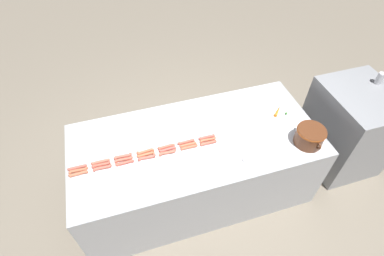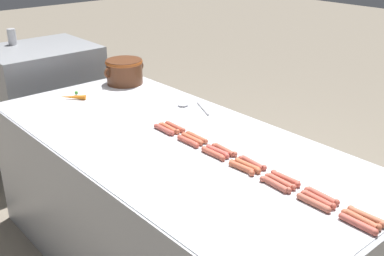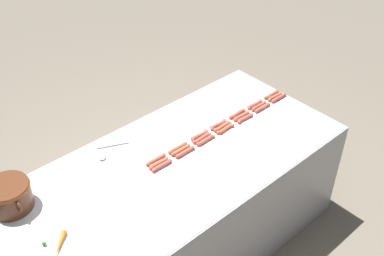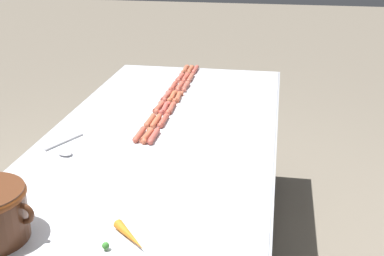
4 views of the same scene
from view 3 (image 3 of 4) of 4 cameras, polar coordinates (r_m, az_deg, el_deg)
The scene contains 26 objects.
ground_plane at distance 3.63m, azimuth -1.72°, elevation -14.05°, with size 20.00×20.00×0.00m, color #756B5B.
griddle_counter at distance 3.32m, azimuth -1.85°, elevation -9.56°, with size 1.08×2.31×0.84m.
hot_dog_0 at distance 3.64m, azimuth 10.56°, elevation 3.63°, with size 0.03×0.16×0.03m.
hot_dog_1 at distance 3.51m, azimuth 8.59°, elevation 2.47°, with size 0.03×0.16×0.03m.
hot_dog_2 at distance 3.39m, azimuth 6.51°, elevation 1.22°, with size 0.04×0.16×0.03m.
hot_dog_3 at distance 3.27m, azimuth 4.08°, elevation -0.12°, with size 0.04×0.16×0.03m.
hot_dog_4 at distance 3.17m, azimuth 1.67°, elevation -1.50°, with size 0.03×0.16×0.03m.
hot_dog_5 at distance 3.07m, azimuth -0.84°, elevation -2.96°, with size 0.03×0.16×0.03m.
hot_dog_6 at distance 2.98m, azimuth -3.72°, elevation -4.61°, with size 0.03×0.16×0.03m.
hot_dog_7 at distance 3.65m, azimuth 10.09°, elevation 3.81°, with size 0.03×0.16×0.03m.
hot_dog_8 at distance 3.53m, azimuth 8.17°, elevation 2.69°, with size 0.03×0.16×0.03m.
hot_dog_9 at distance 3.41m, azimuth 6.04°, elevation 1.47°, with size 0.03×0.16×0.03m.
hot_dog_10 at distance 3.30m, azimuth 3.72°, elevation 0.19°, with size 0.03×0.16×0.03m.
hot_dog_11 at distance 3.19m, azimuth 1.22°, elevation -1.24°, with size 0.04×0.16×0.03m.
hot_dog_12 at distance 3.09m, azimuth -1.39°, elevation -2.71°, with size 0.03×0.16×0.03m.
hot_dog_13 at distance 3.00m, azimuth -4.09°, elevation -4.28°, with size 0.04×0.16×0.03m.
hot_dog_14 at distance 3.67m, azimuth 9.69°, elevation 4.05°, with size 0.03×0.16×0.03m.
hot_dog_15 at distance 3.54m, azimuth 7.68°, elevation 2.88°, with size 0.03×0.16×0.03m.
hot_dog_16 at distance 3.43m, azimuth 5.55°, elevation 1.73°, with size 0.03×0.16×0.03m.
hot_dog_17 at distance 3.31m, azimuth 3.24°, elevation 0.44°, with size 0.04×0.16×0.03m.
hot_dog_18 at distance 3.21m, azimuth 0.92°, elevation -0.88°, with size 0.04×0.16×0.03m.
hot_dog_19 at distance 3.11m, azimuth -1.77°, elevation -2.44°, with size 0.03×0.16×0.03m.
hot_dog_20 at distance 3.03m, azimuth -4.43°, elevation -3.86°, with size 0.03×0.16×0.03m.
bean_pot at distance 2.87m, azimuth -21.48°, elevation -7.57°, with size 0.32×0.26×0.17m.
serving_spoon at distance 3.13m, azimuth -10.53°, elevation -3.01°, with size 0.15×0.26×0.02m.
carrot at distance 2.64m, azimuth -15.97°, elevation -13.47°, with size 0.14×0.14×0.03m.
Camera 3 is at (-1.75, 1.42, 2.85)m, focal length 43.66 mm.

